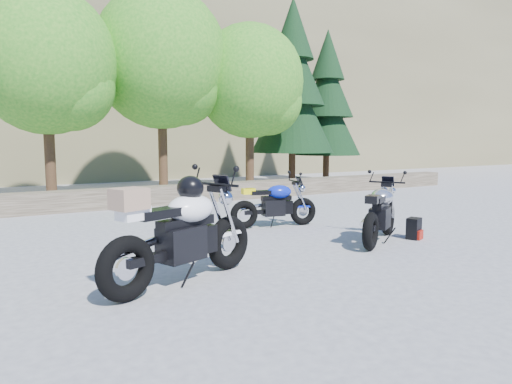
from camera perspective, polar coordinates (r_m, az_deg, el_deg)
ground at (r=7.58m, az=2.65°, el=-6.44°), size 90.00×90.00×0.00m
stone_wall at (r=12.42m, az=-11.64°, el=-0.40°), size 22.00×0.55×0.50m
hillside at (r=35.35m, az=-19.94°, el=15.42°), size 80.00×30.00×15.00m
tree_decid_left at (r=13.52m, az=-24.32°, el=14.10°), size 3.67×3.67×5.62m
tree_decid_mid at (r=14.76m, az=-11.30°, el=15.41°), size 4.08×4.08×6.24m
tree_decid_right at (r=15.35m, az=-0.32°, el=13.14°), size 3.54×3.54×5.41m
conifer_near at (r=17.78m, az=4.60°, el=12.76°), size 3.17×3.17×7.06m
conifer_far at (r=19.56m, az=8.87°, el=10.91°), size 2.82×2.82×6.27m
silver_bike at (r=7.88m, az=15.28°, el=-2.63°), size 1.74×1.15×0.98m
white_bike at (r=5.42m, az=-9.25°, el=-4.91°), size 2.22×1.02×1.27m
blue_bike at (r=8.96m, az=2.37°, el=-1.60°), size 1.79×0.63×0.91m
backpack at (r=8.34m, az=19.17°, el=-4.37°), size 0.32×0.30×0.37m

